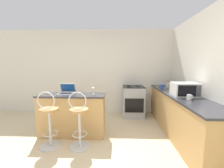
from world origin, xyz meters
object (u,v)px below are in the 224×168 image
Objects in this scene: toaster at (175,88)px; stove_range at (133,101)px; bar_stool_far at (79,121)px; microwave at (185,89)px; storage_jar at (168,84)px; mug_white at (189,97)px; bar_stool_near at (49,121)px; mug_blue at (162,86)px; wine_glass_tall at (93,89)px; laptop at (67,91)px.

toaster is 0.28× the size of stove_range.
microwave is at bearing 12.46° from bar_stool_far.
storage_jar is (2.07, 1.52, 0.49)m from bar_stool_far.
microwave is 0.39m from mug_white.
bar_stool_near is at bearing 180.00° from bar_stool_far.
mug_white is (-0.08, -1.44, -0.05)m from storage_jar.
mug_blue is 1.32m from mug_white.
microwave is 1.89m from wine_glass_tall.
mug_white reaches higher than stove_range.
stove_range is 1.67m from wine_glass_tall.
mug_blue is at bearing 36.77° from bar_stool_far.
wine_glass_tall is (-1.89, -0.99, 0.02)m from storage_jar.
storage_jar is at bearing 20.17° from laptop.
storage_jar is 2.13m from wine_glass_tall.
bar_stool_near is 10.44× the size of mug_blue.
bar_stool_near is 0.77m from laptop.
laptop reaches higher than bar_stool_far.
laptop is 2.02m from stove_range.
laptop is 2.42m from mug_blue.
laptop is 2.51m from toaster.
bar_stool_far is at bearing -143.23° from mug_blue.
mug_white is (-0.08, -0.37, -0.09)m from microwave.
laptop reaches higher than storage_jar.
bar_stool_near is at bearing -144.12° from wine_glass_tall.
wine_glass_tall is at bearing -6.86° from laptop.
mug_blue is 1.05× the size of mug_white.
toaster is at bearing 8.56° from laptop.
bar_stool_far is 2.38m from mug_blue.
bar_stool_near and bar_stool_far have the same top height.
mug_white is (2.55, 0.08, 0.44)m from bar_stool_near.
storage_jar is at bearing 30.04° from bar_stool_near.
bar_stool_far is 0.86m from laptop.
bar_stool_far reaches higher than mug_blue.
bar_stool_near reaches higher than wine_glass_tall.
stove_range is 8.92× the size of mug_blue.
mug_blue is at bearing 95.11° from mug_white.
bar_stool_far is 4.23× the size of toaster.
mug_white is at bearing -93.26° from storage_jar.
mug_white is at bearing 2.45° from bar_stool_far.
stove_range is (1.58, 1.16, -0.51)m from laptop.
toaster is 1.94m from wine_glass_tall.
mug_blue is (-0.19, 0.42, -0.03)m from toaster.
bar_stool_near is at bearing -170.14° from microwave.
storage_jar is (2.49, 0.91, 0.04)m from laptop.
toaster is at bearing 13.30° from wine_glass_tall.
wine_glass_tall reaches higher than mug_blue.
laptop is at bearing -159.83° from storage_jar.
bar_stool_near reaches higher than mug_white.
toaster reaches higher than stove_range.
microwave is 4.94× the size of mug_white.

